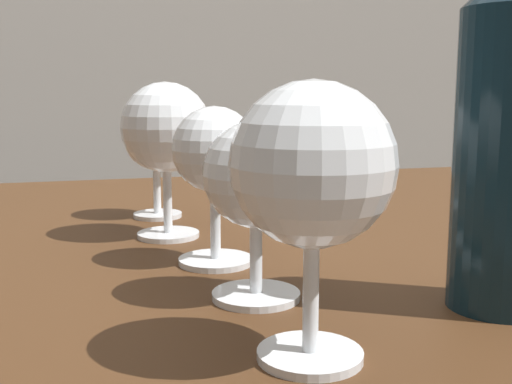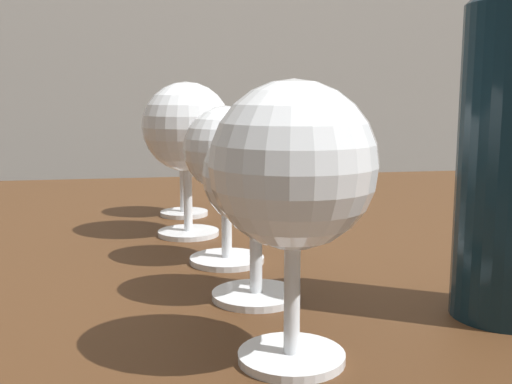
{
  "view_description": "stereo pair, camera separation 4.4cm",
  "coord_description": "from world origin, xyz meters",
  "px_view_note": "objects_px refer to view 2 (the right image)",
  "views": [
    {
      "loc": [
        -0.22,
        -0.63,
        0.89
      ],
      "look_at": [
        -0.1,
        -0.21,
        0.82
      ],
      "focal_mm": 43.96,
      "sensor_mm": 36.0,
      "label": 1
    },
    {
      "loc": [
        -0.17,
        -0.64,
        0.89
      ],
      "look_at": [
        -0.1,
        -0.21,
        0.82
      ],
      "focal_mm": 43.96,
      "sensor_mm": 36.0,
      "label": 2
    }
  ],
  "objects_px": {
    "wine_glass_port": "(256,180)",
    "wine_glass_merlot": "(187,130)",
    "wine_glass_empty": "(293,171)",
    "wine_glass_chardonnay": "(183,141)",
    "wine_glass_amber": "(226,155)"
  },
  "relations": [
    {
      "from": "wine_glass_empty",
      "to": "wine_glass_amber",
      "type": "distance_m",
      "value": 0.21
    },
    {
      "from": "wine_glass_port",
      "to": "wine_glass_merlot",
      "type": "height_order",
      "value": "wine_glass_merlot"
    },
    {
      "from": "wine_glass_empty",
      "to": "wine_glass_merlot",
      "type": "height_order",
      "value": "wine_glass_merlot"
    },
    {
      "from": "wine_glass_port",
      "to": "wine_glass_merlot",
      "type": "xyz_separation_m",
      "value": [
        -0.04,
        0.21,
        0.02
      ]
    },
    {
      "from": "wine_glass_port",
      "to": "wine_glass_amber",
      "type": "height_order",
      "value": "wine_glass_amber"
    },
    {
      "from": "wine_glass_empty",
      "to": "wine_glass_merlot",
      "type": "xyz_separation_m",
      "value": [
        -0.04,
        0.32,
        0.0
      ]
    },
    {
      "from": "wine_glass_empty",
      "to": "wine_glass_port",
      "type": "relative_size",
      "value": 1.21
    },
    {
      "from": "wine_glass_port",
      "to": "wine_glass_merlot",
      "type": "bearing_deg",
      "value": 99.85
    },
    {
      "from": "wine_glass_empty",
      "to": "wine_glass_port",
      "type": "xyz_separation_m",
      "value": [
        -0.0,
        0.11,
        -0.02
      ]
    },
    {
      "from": "wine_glass_amber",
      "to": "wine_glass_port",
      "type": "bearing_deg",
      "value": -84.59
    },
    {
      "from": "wine_glass_port",
      "to": "wine_glass_merlot",
      "type": "relative_size",
      "value": 0.82
    },
    {
      "from": "wine_glass_port",
      "to": "wine_glass_chardonnay",
      "type": "height_order",
      "value": "same"
    },
    {
      "from": "wine_glass_empty",
      "to": "wine_glass_chardonnay",
      "type": "bearing_deg",
      "value": 95.1
    },
    {
      "from": "wine_glass_merlot",
      "to": "wine_glass_empty",
      "type": "bearing_deg",
      "value": -83.06
    },
    {
      "from": "wine_glass_merlot",
      "to": "wine_glass_chardonnay",
      "type": "distance_m",
      "value": 0.11
    }
  ]
}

